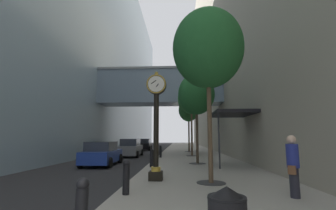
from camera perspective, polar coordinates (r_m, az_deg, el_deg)
The scene contains 19 objects.
ground_plane at distance 29.04m, azimuth -1.25°, elevation -11.67°, with size 110.00×110.00×0.00m, color #262628.
sidewalk_right at distance 31.98m, azimuth 5.12°, elevation -11.18°, with size 6.56×80.00×0.14m, color #9E998E.
building_block_left at distance 36.96m, azimuth -18.54°, elevation 13.92°, with size 22.39×80.00×30.92m.
building_block_right at distance 36.99m, azimuth 17.56°, elevation 18.66°, with size 9.00×80.00×36.46m.
street_clock at distance 9.63m, azimuth -2.94°, elevation -3.44°, with size 0.84×0.55×4.51m.
bollard_nearest at distance 4.41m, azimuth -20.62°, elevation -22.84°, with size 0.22×0.22×1.04m.
bollard_second at distance 7.45m, azimuth -10.29°, elevation -16.89°, with size 0.22×0.22×1.04m.
bollard_fourth at distance 13.82m, azimuth -4.09°, elevation -12.83°, with size 0.22×0.22×1.04m.
bollard_fifth at distance 17.03m, azimuth -2.76°, elevation -11.93°, with size 0.22×0.22×1.04m.
bollard_sixth at distance 20.26m, azimuth -1.86°, elevation -11.31°, with size 0.22×0.22×1.04m.
street_tree_near at distance 9.84m, azimuth 9.80°, elevation 13.53°, with size 2.87×2.87×6.98m.
street_tree_mid_near at distance 15.90m, azimuth 7.03°, elevation 2.63°, with size 2.48×2.48×6.08m.
street_tree_mid_far at distance 22.41m, azimuth 5.78°, elevation 1.50°, with size 2.62×2.62×6.93m.
street_tree_far at distance 28.79m, azimuth 5.13°, elevation -1.29°, with size 2.50×2.50×6.54m.
pedestrian_walking at distance 7.80m, azimuth 28.53°, elevation -12.71°, with size 0.48×0.52×1.77m.
storefront_awning at distance 15.17m, azimuth 15.34°, elevation -2.31°, with size 2.40×3.60×3.30m.
car_black_near at distance 34.50m, azimuth -5.80°, elevation -9.71°, with size 1.99×4.09×1.66m.
car_blue_mid at distance 16.38m, azimuth -16.01°, elevation -11.51°, with size 2.13×4.20×1.56m.
car_grey_far at distance 23.18m, azimuth -9.21°, elevation -10.44°, with size 2.07×4.65×1.72m.
Camera 1 is at (2.02, -1.91, 1.85)m, focal length 24.64 mm.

